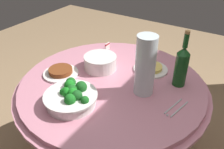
{
  "coord_description": "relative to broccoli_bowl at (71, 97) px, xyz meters",
  "views": [
    {
      "loc": [
        1.0,
        0.63,
        1.54
      ],
      "look_at": [
        0.0,
        0.0,
        0.79
      ],
      "focal_mm": 38.07,
      "sensor_mm": 36.0,
      "label": 1
    }
  ],
  "objects": [
    {
      "name": "serving_tongs",
      "position": [
        -0.25,
        0.48,
        -0.04
      ],
      "size": [
        0.17,
        0.08,
        0.01
      ],
      "color": "silver",
      "rests_on": "buffet_table"
    },
    {
      "name": "food_plate_stir_fry",
      "position": [
        -0.18,
        -0.25,
        -0.03
      ],
      "size": [
        0.22,
        0.22,
        0.04
      ],
      "color": "white",
      "rests_on": "buffet_table"
    },
    {
      "name": "decorative_fruit_vase",
      "position": [
        -0.29,
        0.27,
        0.1
      ],
      "size": [
        0.11,
        0.11,
        0.34
      ],
      "color": "silver",
      "rests_on": "buffet_table"
    },
    {
      "name": "buffet_table",
      "position": [
        -0.29,
        0.07,
        -0.41
      ],
      "size": [
        1.16,
        1.16,
        0.74
      ],
      "color": "maroon",
      "rests_on": "ground_plane"
    },
    {
      "name": "broccoli_bowl",
      "position": [
        0.0,
        0.0,
        0.0
      ],
      "size": [
        0.28,
        0.28,
        0.11
      ],
      "color": "white",
      "rests_on": "buffet_table"
    },
    {
      "name": "wine_bottle",
      "position": [
        -0.47,
        0.41,
        0.08
      ],
      "size": [
        0.07,
        0.07,
        0.34
      ],
      "color": "#13461A",
      "rests_on": "buffet_table"
    },
    {
      "name": "food_plate_noodles",
      "position": [
        -0.53,
        0.21,
        -0.03
      ],
      "size": [
        0.22,
        0.22,
        0.03
      ],
      "color": "white",
      "rests_on": "buffet_table"
    },
    {
      "name": "plate_stack",
      "position": [
        -0.37,
        -0.08,
        0.0
      ],
      "size": [
        0.21,
        0.21,
        0.09
      ],
      "color": "white",
      "rests_on": "buffet_table"
    },
    {
      "name": "label_placard_front",
      "position": [
        -0.63,
        -0.19,
        -0.01
      ],
      "size": [
        0.05,
        0.01,
        0.05
      ],
      "color": "white",
      "rests_on": "buffet_table"
    }
  ]
}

